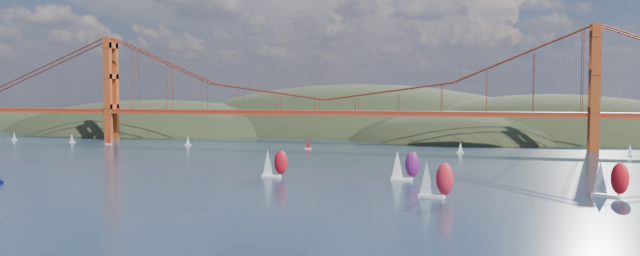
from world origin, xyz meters
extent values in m
plane|color=black|center=(0.00, 0.00, 0.00)|extent=(1200.00, 1200.00, 0.00)
ellipsoid|color=black|center=(-140.00, 260.00, -11.20)|extent=(240.00, 140.00, 64.00)
ellipsoid|color=black|center=(-10.00, 300.00, -16.80)|extent=(300.00, 180.00, 96.00)
ellipsoid|color=black|center=(110.00, 270.00, -13.30)|extent=(220.00, 140.00, 76.00)
ellipsoid|color=black|center=(60.00, 240.00, -8.40)|extent=(140.00, 110.00, 48.00)
ellipsoid|color=black|center=(-230.00, 290.00, -7.70)|extent=(200.00, 140.00, 44.00)
cube|color=maroon|center=(0.00, 180.00, 16.00)|extent=(440.00, 7.00, 1.60)
cube|color=maroon|center=(0.00, 180.00, 14.80)|extent=(440.00, 7.00, 0.80)
cube|color=maroon|center=(-120.00, 180.00, 27.50)|extent=(4.00, 8.50, 55.00)
cube|color=maroon|center=(120.00, 180.00, 27.50)|extent=(4.00, 8.50, 55.00)
cube|color=white|center=(14.56, 62.89, 0.34)|extent=(5.78, 1.78, 0.69)
cylinder|color=#99999E|center=(14.84, 62.88, 4.99)|extent=(0.09, 0.09, 8.60)
cone|color=white|center=(13.53, 62.92, 4.56)|extent=(3.31, 3.31, 7.57)
ellipsoid|color=#B5101A|center=(17.71, 62.79, 4.56)|extent=(4.09, 2.64, 7.22)
cube|color=silver|center=(64.47, 38.39, 0.36)|extent=(6.26, 2.63, 0.73)
cylinder|color=#99999E|center=(64.77, 38.34, 5.28)|extent=(0.09, 0.09, 9.10)
cone|color=white|center=(63.39, 38.56, 4.83)|extent=(3.89, 3.89, 8.01)
ellipsoid|color=red|center=(67.76, 37.87, 4.83)|extent=(4.61, 3.30, 7.65)
cube|color=silver|center=(104.96, 51.56, 0.36)|extent=(6.24, 3.91, 0.73)
cylinder|color=#99999E|center=(105.24, 51.44, 5.27)|extent=(0.09, 0.09, 9.08)
cone|color=white|center=(103.96, 51.98, 4.81)|extent=(4.44, 4.44, 7.99)
ellipsoid|color=red|center=(108.03, 50.26, 4.81)|extent=(4.94, 4.10, 7.63)
cube|color=white|center=(53.01, 67.09, 0.35)|extent=(6.01, 2.23, 0.71)
cylinder|color=#99999E|center=(53.30, 67.12, 5.11)|extent=(0.09, 0.09, 8.82)
cone|color=white|center=(51.96, 66.98, 4.67)|extent=(3.61, 3.61, 7.76)
ellipsoid|color=red|center=(56.23, 67.42, 4.67)|extent=(4.36, 2.99, 7.41)
cube|color=silver|center=(-168.14, 162.62, 0.25)|extent=(3.00, 1.00, 0.50)
cone|color=white|center=(-168.14, 162.62, 2.60)|extent=(2.00, 2.00, 4.20)
cube|color=silver|center=(-129.40, 159.20, 0.25)|extent=(3.00, 1.00, 0.50)
cone|color=white|center=(-129.40, 159.20, 2.60)|extent=(2.00, 2.00, 4.20)
cube|color=silver|center=(-103.68, 153.10, 0.25)|extent=(3.00, 1.00, 0.50)
cone|color=red|center=(-103.68, 153.10, 2.60)|extent=(2.00, 2.00, 4.20)
cube|color=silver|center=(-63.75, 159.27, 0.25)|extent=(3.00, 1.00, 0.50)
cone|color=white|center=(-63.75, 159.27, 2.60)|extent=(2.00, 2.00, 4.20)
cube|color=silver|center=(131.07, 161.14, 0.25)|extent=(3.00, 1.00, 0.50)
cone|color=white|center=(131.07, 161.14, 2.60)|extent=(2.00, 2.00, 4.20)
cube|color=silver|center=(64.98, 155.74, 0.25)|extent=(3.00, 1.00, 0.50)
cone|color=white|center=(64.98, 155.74, 2.60)|extent=(2.00, 2.00, 4.20)
cube|color=silver|center=(-2.20, 156.28, 0.25)|extent=(3.00, 1.00, 0.50)
cone|color=red|center=(-2.20, 156.28, 2.60)|extent=(2.00, 2.00, 4.20)
camera|label=1|loc=(79.33, -111.72, 25.26)|focal=35.00mm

